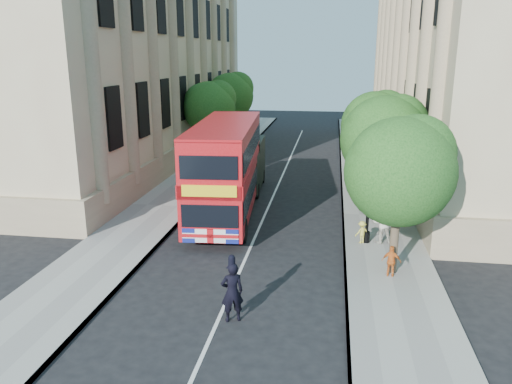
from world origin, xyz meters
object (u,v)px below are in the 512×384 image
at_px(double_decker_bus, 226,167).
at_px(box_van, 244,166).
at_px(lamp_post, 369,190).
at_px(woman_pedestrian, 382,223).
at_px(police_constable, 232,292).

bearing_deg(double_decker_bus, box_van, 85.91).
distance_m(double_decker_bus, box_van, 5.36).
bearing_deg(lamp_post, double_decker_bus, 156.40).
distance_m(double_decker_bus, woman_pedestrian, 8.30).
bearing_deg(lamp_post, police_constable, -121.90).
height_order(police_constable, woman_pedestrian, police_constable).
distance_m(police_constable, woman_pedestrian, 9.02).
height_order(lamp_post, box_van, lamp_post).
xyz_separation_m(box_van, police_constable, (2.43, -15.58, -0.52)).
xyz_separation_m(double_decker_bus, woman_pedestrian, (7.59, -2.96, -1.59)).
height_order(double_decker_bus, police_constable, double_decker_bus).
height_order(double_decker_bus, box_van, double_decker_bus).
xyz_separation_m(double_decker_bus, police_constable, (2.39, -10.34, -1.65)).
bearing_deg(double_decker_bus, police_constable, -81.46).
xyz_separation_m(lamp_post, woman_pedestrian, (0.65, 0.07, -1.47)).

